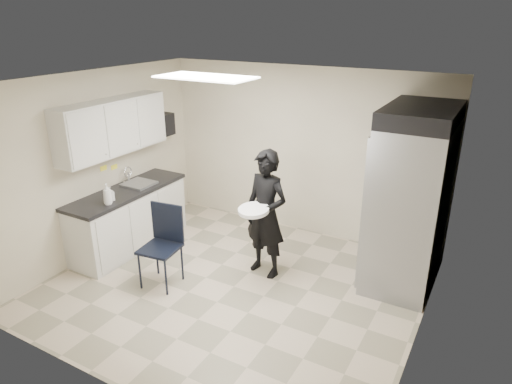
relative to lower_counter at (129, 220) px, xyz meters
The scene contains 21 objects.
floor 2.01m from the lower_counter, ahead, with size 4.50×4.50×0.00m, color #BEAC95.
ceiling 2.92m from the lower_counter, ahead, with size 4.50×4.50×0.00m, color white.
back_wall 2.79m from the lower_counter, 42.71° to the left, with size 4.50×4.50×0.00m, color beige.
left_wall 0.94m from the lower_counter, 146.31° to the right, with size 4.00×4.00×0.00m, color beige.
right_wall 4.29m from the lower_counter, ahead, with size 4.00×4.00×0.00m, color beige.
ceiling_panel 2.54m from the lower_counter, ahead, with size 1.20×0.60×0.02m, color white.
lower_counter is the anchor object (origin of this frame).
countertop 0.46m from the lower_counter, 90.00° to the left, with size 0.64×1.95×0.05m, color black.
sink 0.51m from the lower_counter, 85.43° to the left, with size 0.42×0.40×0.14m, color gray.
faucet 0.67m from the lower_counter, 125.75° to the left, with size 0.02×0.02×0.24m, color silver.
upper_cabinets 1.40m from the lower_counter, behind, with size 0.35×1.80×0.75m, color silver.
towel_dispenser 1.67m from the lower_counter, 99.38° to the left, with size 0.22×0.30×0.35m, color black.
notice_sticker_left 0.85m from the lower_counter, 161.21° to the right, with size 0.00×0.12×0.07m, color yellow.
notice_sticker_right 0.81m from the lower_counter, 161.21° to the left, with size 0.00×0.12×0.07m, color yellow.
commercial_fridge 3.98m from the lower_counter, 15.88° to the left, with size 0.80×1.35×2.10m, color gray.
fridge_compressor 4.31m from the lower_counter, 15.88° to the left, with size 0.80×1.35×0.20m, color black.
folding_chair 1.25m from the lower_counter, 28.39° to the right, with size 0.45×0.45×1.02m, color black.
man_tuxedo 2.20m from the lower_counter, ahead, with size 0.63×0.42×1.72m, color black.
bucket_lid 2.17m from the lower_counter, ahead, with size 0.39×0.39×0.05m, color white.
soap_bottle_a 0.83m from the lower_counter, 70.19° to the right, with size 0.11×0.11×0.29m, color silver.
soap_bottle_b 0.71m from the lower_counter, 73.96° to the right, with size 0.09×0.09×0.20m, color silver.
Camera 1 is at (2.72, -4.26, 3.29)m, focal length 32.00 mm.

